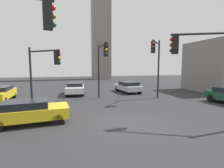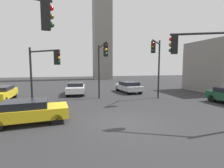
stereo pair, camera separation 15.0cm
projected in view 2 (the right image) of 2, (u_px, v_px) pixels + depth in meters
ground_plane at (127, 123)px, 9.27m from camera, size 92.47×92.47×0.00m
traffic_light_0 at (7, 40)px, 5.54m from camera, size 2.72×0.71×5.79m
traffic_light_1 at (102, 60)px, 14.50m from camera, size 0.36×4.07×5.31m
traffic_light_2 at (215, 56)px, 8.66m from camera, size 4.03×2.02×5.34m
traffic_light_3 at (156, 58)px, 15.21m from camera, size 2.08×2.34×5.79m
traffic_light_4 at (44, 65)px, 12.58m from camera, size 2.52×2.23×4.74m
car_1 at (0, 93)px, 15.26m from camera, size 2.17×4.80×1.37m
car_2 at (129, 87)px, 20.52m from camera, size 2.42×4.54×1.35m
car_3 at (76, 88)px, 19.11m from camera, size 2.33×4.50×1.36m
car_4 at (29, 111)px, 9.23m from camera, size 4.26×2.20×1.32m
skyline_tower at (102, 10)px, 41.42m from camera, size 4.42×4.42×35.06m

